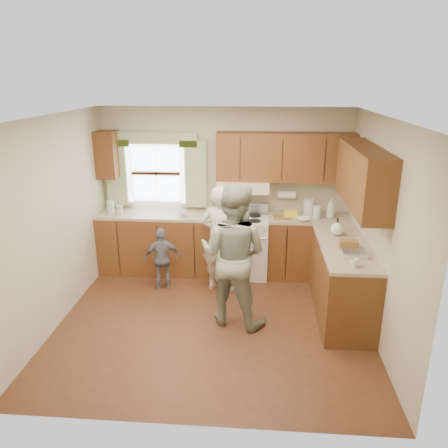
# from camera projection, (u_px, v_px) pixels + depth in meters

# --- Properties ---
(room) EXTENTS (3.80, 3.80, 3.80)m
(room) POSITION_uv_depth(u_px,v_px,m) (213.00, 227.00, 5.08)
(room) COLOR #4F2B18
(room) RESTS_ON ground
(kitchen_fixtures) EXTENTS (3.80, 2.25, 2.15)m
(kitchen_fixtures) POSITION_uv_depth(u_px,v_px,m) (264.00, 231.00, 6.18)
(kitchen_fixtures) COLOR #4E2810
(kitchen_fixtures) RESTS_ON ground
(stove) EXTENTS (0.76, 0.67, 1.07)m
(stove) POSITION_uv_depth(u_px,v_px,m) (242.00, 245.00, 6.67)
(stove) COLOR silver
(stove) RESTS_ON ground
(woman_left) EXTENTS (0.64, 0.51, 1.54)m
(woman_left) POSITION_uv_depth(u_px,v_px,m) (220.00, 240.00, 6.04)
(woman_left) COLOR silver
(woman_left) RESTS_ON ground
(woman_right) EXTENTS (1.03, 0.91, 1.77)m
(woman_right) POSITION_uv_depth(u_px,v_px,m) (233.00, 255.00, 5.22)
(woman_right) COLOR #263D2D
(woman_right) RESTS_ON ground
(child) EXTENTS (0.57, 0.36, 0.91)m
(child) POSITION_uv_depth(u_px,v_px,m) (162.00, 259.00, 6.20)
(child) COLOR slate
(child) RESTS_ON ground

